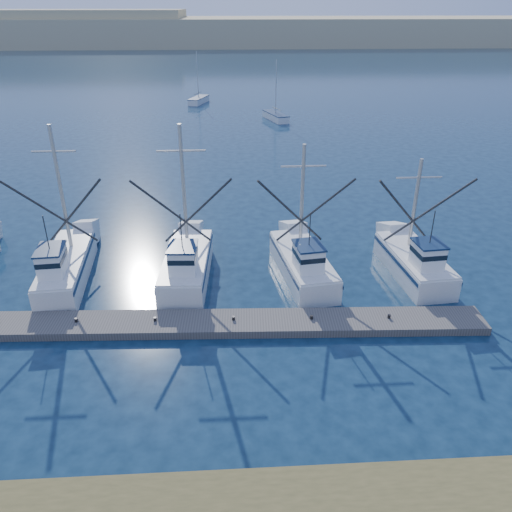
# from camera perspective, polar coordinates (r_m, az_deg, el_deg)

# --- Properties ---
(ground) EXTENTS (500.00, 500.00, 0.00)m
(ground) POSITION_cam_1_polar(r_m,az_deg,el_deg) (22.23, 7.99, -15.42)
(ground) COLOR #0B1F34
(ground) RESTS_ON ground
(floating_dock) EXTENTS (31.86, 3.32, 0.42)m
(floating_dock) POSITION_cam_1_polar(r_m,az_deg,el_deg) (26.12, -9.23, -7.67)
(floating_dock) COLOR #5C5652
(floating_dock) RESTS_ON ground
(dune_ridge) EXTENTS (360.00, 60.00, 10.00)m
(dune_ridge) POSITION_cam_1_polar(r_m,az_deg,el_deg) (226.31, -2.63, 24.32)
(dune_ridge) COLOR tan
(dune_ridge) RESTS_ON ground
(trawler_fleet) EXTENTS (31.16, 8.68, 9.02)m
(trawler_fleet) POSITION_cam_1_polar(r_m,az_deg,el_deg) (29.98, -9.08, -1.16)
(trawler_fleet) COLOR white
(trawler_fleet) RESTS_ON ground
(sailboat_near) EXTENTS (3.41, 6.19, 8.10)m
(sailboat_near) POSITION_cam_1_polar(r_m,az_deg,el_deg) (74.07, 2.27, 15.64)
(sailboat_near) COLOR white
(sailboat_near) RESTS_ON ground
(sailboat_far) EXTENTS (3.39, 5.93, 8.10)m
(sailboat_far) POSITION_cam_1_polar(r_m,az_deg,el_deg) (87.84, -6.57, 17.27)
(sailboat_far) COLOR white
(sailboat_far) RESTS_ON ground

